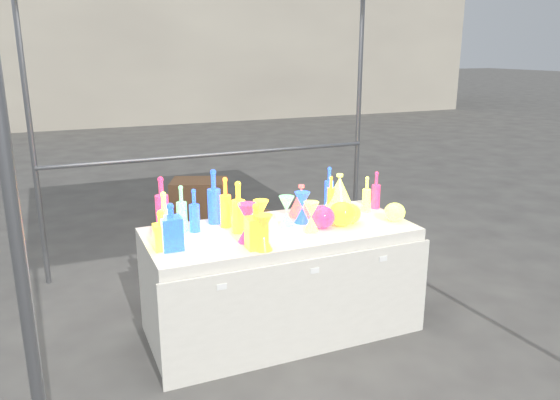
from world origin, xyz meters
name	(u,v)px	position (x,y,z in m)	size (l,w,h in m)	color
ground	(280,328)	(0.00, 0.00, 0.00)	(80.00, 80.00, 0.00)	#65635D
display_table	(281,280)	(0.00, -0.01, 0.37)	(1.84, 0.83, 0.75)	silver
background_building	(220,12)	(4.00, 14.00, 3.00)	(14.00, 6.00, 6.00)	#BAB09B
cardboard_box_closed	(199,199)	(0.17, 2.78, 0.23)	(0.63, 0.46, 0.46)	#996845
cardboard_box_flat	(255,221)	(0.70, 2.34, 0.03)	(0.66, 0.47, 0.06)	#996845
bottle_1	(214,196)	(-0.37, 0.29, 0.94)	(0.09, 0.09, 0.38)	#1B9556
bottle_2	(226,202)	(-0.32, 0.18, 0.92)	(0.08, 0.08, 0.35)	yellow
bottle_3	(162,202)	(-0.72, 0.35, 0.93)	(0.09, 0.09, 0.35)	#1D3DAE
bottle_4	(165,218)	(-0.77, 0.02, 0.92)	(0.08, 0.08, 0.33)	#177092
bottle_5	(182,209)	(-0.62, 0.20, 0.91)	(0.07, 0.07, 0.32)	#B0238C
bottle_6	(238,207)	(-0.28, 0.04, 0.92)	(0.09, 0.09, 0.35)	#F84317
bottle_7	(194,210)	(-0.54, 0.16, 0.90)	(0.07, 0.07, 0.29)	#1B9556
decanter_0	(162,230)	(-0.81, -0.09, 0.87)	(0.10, 0.10, 0.25)	#F84317
decanter_1	(256,226)	(-0.28, -0.29, 0.89)	(0.12, 0.12, 0.28)	yellow
decanter_2	(171,226)	(-0.76, -0.10, 0.90)	(0.12, 0.12, 0.29)	#1B9556
hourglass_0	(264,233)	(-0.25, -0.34, 0.86)	(0.11, 0.11, 0.22)	yellow
hourglass_1	(247,223)	(-0.29, -0.16, 0.87)	(0.12, 0.12, 0.25)	#1D3DAE
hourglass_2	(311,217)	(0.16, -0.14, 0.85)	(0.10, 0.10, 0.20)	#177092
hourglass_3	(286,211)	(0.06, 0.02, 0.86)	(0.11, 0.11, 0.21)	#B0238C
hourglass_4	(261,216)	(-0.13, 0.01, 0.86)	(0.11, 0.11, 0.21)	#F84317
hourglass_5	(302,207)	(0.19, 0.06, 0.86)	(0.11, 0.11, 0.22)	#1B9556
globe_0	(350,215)	(0.49, -0.09, 0.81)	(0.15, 0.15, 0.12)	#F84317
globe_1	(395,213)	(0.81, -0.17, 0.81)	(0.15, 0.15, 0.12)	#177092
globe_2	(342,215)	(0.42, -0.11, 0.82)	(0.19, 0.19, 0.15)	yellow
globe_3	(322,218)	(0.27, -0.10, 0.82)	(0.17, 0.17, 0.14)	#1D3DAE
lampshade_1	(301,200)	(0.26, 0.21, 0.86)	(0.19, 0.19, 0.23)	gold
lampshade_3	(339,191)	(0.61, 0.28, 0.88)	(0.22, 0.22, 0.26)	#177092
bottle_8	(329,186)	(0.56, 0.36, 0.90)	(0.07, 0.07, 0.31)	#1B9556
bottle_9	(331,192)	(0.55, 0.29, 0.88)	(0.06, 0.06, 0.25)	yellow
bottle_10	(376,190)	(0.86, 0.16, 0.89)	(0.06, 0.06, 0.29)	#1D3DAE
bottle_11	(367,194)	(0.75, 0.11, 0.88)	(0.06, 0.06, 0.27)	#177092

